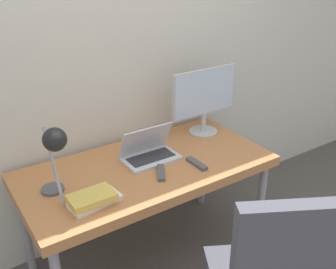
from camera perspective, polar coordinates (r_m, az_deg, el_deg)
wall_back at (r=2.48m, az=-8.69°, el=11.77°), size 8.00×0.05×2.60m
desk at (r=2.37m, az=-3.11°, el=-5.72°), size 1.49×0.73×0.71m
laptop at (r=2.38m, az=-2.77°, el=-2.57°), size 0.33×0.21×0.21m
monitor at (r=2.65m, az=5.29°, el=5.44°), size 0.51×0.20×0.45m
desk_lamp at (r=1.92m, az=-16.17°, el=-1.94°), size 0.12×0.28×0.43m
book_stack at (r=2.01m, az=-10.80°, el=-9.23°), size 0.27×0.15×0.06m
tv_remote at (r=2.33m, az=4.16°, el=-4.22°), size 0.04×0.17×0.02m
media_remote at (r=2.24m, az=-1.03°, el=-5.55°), size 0.12×0.16×0.02m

